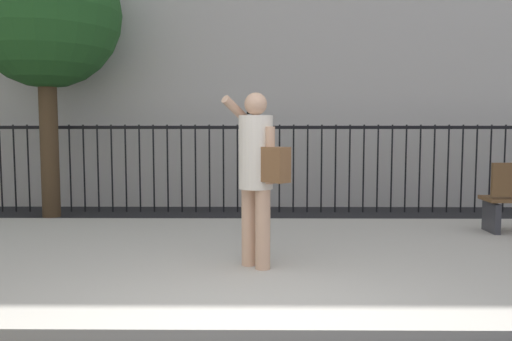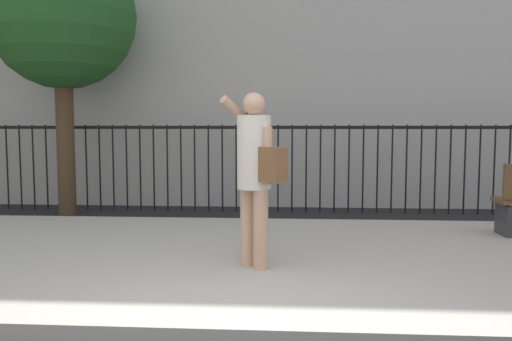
# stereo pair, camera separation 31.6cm
# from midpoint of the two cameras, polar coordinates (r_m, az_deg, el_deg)

# --- Properties ---
(sidewalk) EXTENTS (28.00, 4.40, 0.15)m
(sidewalk) POSITION_cam_midpoint_polar(r_m,az_deg,el_deg) (5.91, 1.83, -9.79)
(sidewalk) COLOR #B2ADA3
(sidewalk) RESTS_ON ground
(iron_fence) EXTENTS (12.03, 0.04, 1.60)m
(iron_fence) POSITION_cam_midpoint_polar(r_m,az_deg,el_deg) (9.43, 2.62, 1.54)
(iron_fence) COLOR black
(iron_fence) RESTS_ON ground
(pedestrian_on_phone) EXTENTS (0.69, 0.69, 1.76)m
(pedestrian_on_phone) POSITION_cam_midpoint_polar(r_m,az_deg,el_deg) (5.15, 1.72, 0.44)
(pedestrian_on_phone) COLOR tan
(pedestrian_on_phone) RESTS_ON sidewalk
(street_tree_near) EXTENTS (2.54, 2.54, 4.75)m
(street_tree_near) POSITION_cam_midpoint_polar(r_m,az_deg,el_deg) (9.85, -19.70, 15.61)
(street_tree_near) COLOR #4C3823
(street_tree_near) RESTS_ON ground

